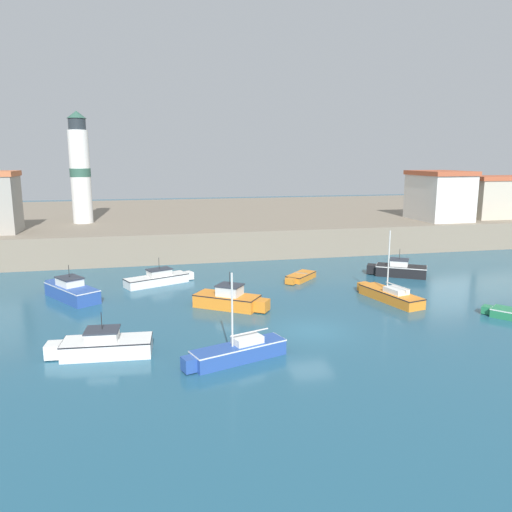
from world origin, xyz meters
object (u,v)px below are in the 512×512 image
motorboat_white_4 (159,278)px  sailboat_blue_8 (238,351)px  motorboat_black_1 (399,269)px  motorboat_blue_7 (71,290)px  sailboat_orange_5 (390,295)px  lighthouse (80,170)px  dinghy_orange_6 (300,277)px  motorboat_orange_0 (230,299)px  motorboat_white_3 (104,345)px  harbor_shed_near_wharf (498,197)px  harbor_shed_far_end (439,195)px

motorboat_white_4 → sailboat_blue_8: 16.90m
motorboat_black_1 → motorboat_blue_7: (-26.78, -1.29, 0.05)m
sailboat_orange_5 → motorboat_blue_7: 23.04m
motorboat_blue_7 → lighthouse: lighthouse is taller
dinghy_orange_6 → lighthouse: bearing=135.0°
motorboat_orange_0 → motorboat_white_3: (-7.77, -6.79, -0.05)m
sailboat_blue_8 → harbor_shed_near_wharf: harbor_shed_near_wharf is taller
motorboat_white_3 → dinghy_orange_6: bearing=41.6°
dinghy_orange_6 → motorboat_orange_0: bearing=-137.9°
lighthouse → motorboat_white_3: bearing=-82.4°
harbor_shed_far_end → motorboat_black_1: bearing=-131.8°
motorboat_orange_0 → motorboat_black_1: size_ratio=1.02×
sailboat_blue_8 → harbor_shed_near_wharf: 47.06m
motorboat_black_1 → sailboat_orange_5: size_ratio=0.82×
motorboat_black_1 → sailboat_orange_5: 8.16m
motorboat_white_4 → harbor_shed_far_end: bearing=20.1°
motorboat_blue_7 → motorboat_white_4: bearing=24.2°
sailboat_orange_5 → motorboat_orange_0: bearing=175.8°
motorboat_white_4 → motorboat_black_1: bearing=-4.4°
motorboat_orange_0 → sailboat_blue_8: size_ratio=0.91×
motorboat_orange_0 → motorboat_white_3: motorboat_orange_0 is taller
sailboat_orange_5 → harbor_shed_far_end: size_ratio=0.84×
sailboat_orange_5 → harbor_shed_near_wharf: bearing=39.9°
motorboat_blue_7 → motorboat_orange_0: bearing=-23.5°
motorboat_blue_7 → lighthouse: bearing=93.2°
motorboat_orange_0 → motorboat_blue_7: size_ratio=0.88×
motorboat_white_3 → motorboat_blue_7: bearing=105.1°
sailboat_blue_8 → harbor_shed_near_wharf: (37.06, 28.59, 4.96)m
lighthouse → motorboat_black_1: bearing=-35.0°
dinghy_orange_6 → sailboat_orange_5: bearing=-58.8°
motorboat_black_1 → harbor_shed_near_wharf: bearing=34.1°
sailboat_orange_5 → motorboat_blue_7: size_ratio=1.06×
motorboat_white_3 → motorboat_white_4: 14.73m
dinghy_orange_6 → motorboat_blue_7: (-17.97, -1.68, 0.33)m
dinghy_orange_6 → motorboat_white_4: bearing=174.2°
motorboat_black_1 → motorboat_orange_0: bearing=-159.3°
harbor_shed_near_wharf → harbor_shed_far_end: bearing=-178.9°
motorboat_orange_0 → sailboat_blue_8: 9.05m
motorboat_black_1 → sailboat_blue_8: size_ratio=0.89×
sailboat_orange_5 → harbor_shed_far_end: 26.67m
motorboat_white_3 → lighthouse: lighthouse is taller
motorboat_orange_0 → dinghy_orange_6: motorboat_orange_0 is taller
motorboat_orange_0 → motorboat_black_1: 17.00m
sailboat_blue_8 → motorboat_blue_7: bearing=125.5°
dinghy_orange_6 → sailboat_blue_8: size_ratio=0.61×
sailboat_blue_8 → motorboat_white_3: bearing=161.8°
motorboat_orange_0 → harbor_shed_near_wharf: bearing=28.6°
motorboat_white_3 → motorboat_orange_0: bearing=41.2°
motorboat_blue_7 → dinghy_orange_6: bearing=5.3°
sailboat_orange_5 → motorboat_blue_7: sailboat_orange_5 is taller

